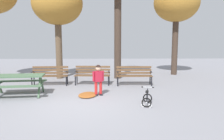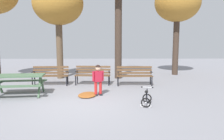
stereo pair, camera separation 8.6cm
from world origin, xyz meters
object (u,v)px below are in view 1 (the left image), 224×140
(park_bench_far_left, at_px, (50,74))
(park_bench_right, at_px, (134,74))
(child_standing, at_px, (98,77))
(park_bench_left, at_px, (93,74))
(picnic_table, at_px, (18,80))
(kids_bicycle, at_px, (147,99))

(park_bench_far_left, relative_size, park_bench_right, 1.01)
(park_bench_far_left, height_order, child_standing, child_standing)
(park_bench_far_left, height_order, park_bench_left, same)
(picnic_table, xyz_separation_m, child_standing, (2.91, -0.06, 0.08))
(park_bench_right, distance_m, kids_bicycle, 3.10)
(picnic_table, relative_size, child_standing, 1.71)
(park_bench_left, height_order, child_standing, child_standing)
(park_bench_left, xyz_separation_m, park_bench_right, (1.89, -0.18, 0.00))
(park_bench_far_left, relative_size, child_standing, 1.43)
(park_bench_left, xyz_separation_m, child_standing, (0.35, -2.05, 0.16))
(picnic_table, relative_size, park_bench_right, 1.21)
(park_bench_far_left, distance_m, child_standing, 2.99)
(kids_bicycle, bearing_deg, park_bench_left, 120.42)
(park_bench_left, distance_m, child_standing, 2.08)
(picnic_table, bearing_deg, park_bench_far_left, 70.86)
(park_bench_right, bearing_deg, park_bench_far_left, 178.91)
(park_bench_left, bearing_deg, picnic_table, -142.26)
(park_bench_far_left, bearing_deg, child_standing, -40.72)
(park_bench_right, bearing_deg, park_bench_left, 174.70)
(child_standing, distance_m, kids_bicycle, 2.04)
(child_standing, relative_size, kids_bicycle, 1.85)
(park_bench_left, bearing_deg, park_bench_right, -5.30)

